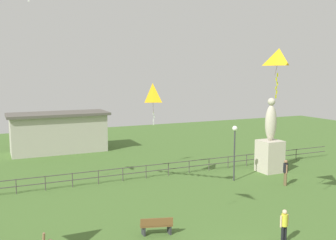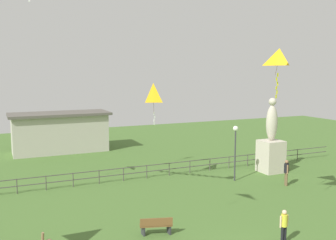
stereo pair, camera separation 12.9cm
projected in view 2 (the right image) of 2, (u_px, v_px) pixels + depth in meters
statue_monument at (271, 148)px, 28.99m from camera, size 1.61×1.61×5.59m
lamppost at (235, 140)px, 26.51m from camera, size 0.36×0.36×3.84m
park_bench at (156, 225)px, 17.83m from camera, size 1.55×0.83×0.85m
person_0 at (284, 224)px, 16.94m from camera, size 0.46×0.28×1.52m
person_3 at (286, 171)px, 25.57m from camera, size 0.32×0.49×1.73m
kite_2 at (153, 95)px, 25.23m from camera, size 1.00×1.15×2.63m
kite_7 at (279, 60)px, 19.79m from camera, size 0.79×1.13×2.52m
waterfront_railing at (128, 171)px, 26.84m from camera, size 36.02×0.06×0.95m
pavilion_building at (60, 132)px, 36.43m from camera, size 9.10×3.97×3.72m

